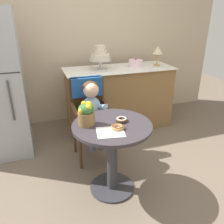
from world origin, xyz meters
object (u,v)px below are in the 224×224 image
at_px(donut_front, 122,119).
at_px(table_lamp, 158,51).
at_px(round_layer_cake, 136,63).
at_px(cafe_table, 112,145).
at_px(seated_child, 92,107).
at_px(flower_vase, 86,113).
at_px(wicker_chair, 89,106).
at_px(donut_mid, 118,127).
at_px(tiered_cake_stand, 100,55).

xyz_separation_m(donut_front, table_lamp, (1.02, 1.24, 0.38)).
height_order(donut_front, round_layer_cake, round_layer_cake).
bearing_deg(table_lamp, donut_front, -129.45).
relative_size(cafe_table, donut_front, 6.60).
xyz_separation_m(seated_child, flower_vase, (-0.17, -0.47, 0.15)).
relative_size(wicker_chair, flower_vase, 4.37).
relative_size(seated_child, flower_vase, 3.33).
height_order(flower_vase, round_layer_cake, round_layer_cake).
bearing_deg(cafe_table, wicker_chair, 94.06).
bearing_deg(round_layer_cake, cafe_table, -121.53).
distance_m(cafe_table, wicker_chair, 0.70).
distance_m(wicker_chair, donut_mid, 0.80).
height_order(cafe_table, flower_vase, flower_vase).
relative_size(flower_vase, table_lamp, 0.77).
height_order(donut_mid, table_lamp, table_lamp).
distance_m(cafe_table, table_lamp, 1.80).
bearing_deg(tiered_cake_stand, seated_child, -112.64).
relative_size(wicker_chair, seated_child, 1.31).
xyz_separation_m(flower_vase, table_lamp, (1.34, 1.20, 0.29)).
bearing_deg(flower_vase, seated_child, 70.48).
height_order(tiered_cake_stand, table_lamp, tiered_cake_stand).
bearing_deg(round_layer_cake, seated_child, -137.97).
distance_m(cafe_table, donut_front, 0.25).
relative_size(donut_front, round_layer_cake, 0.53).
bearing_deg(wicker_chair, table_lamp, 24.57).
height_order(wicker_chair, flower_vase, wicker_chair).
relative_size(wicker_chair, round_layer_cake, 4.65).
bearing_deg(donut_front, round_layer_cake, 61.31).
bearing_deg(flower_vase, donut_mid, -35.83).
height_order(wicker_chair, donut_front, wicker_chair).
distance_m(round_layer_cake, table_lamp, 0.37).
bearing_deg(seated_child, round_layer_cake, 42.03).
bearing_deg(flower_vase, cafe_table, -17.38).
height_order(donut_mid, flower_vase, flower_vase).
xyz_separation_m(wicker_chair, seated_child, (0.00, -0.16, 0.04)).
distance_m(wicker_chair, seated_child, 0.16).
height_order(donut_front, donut_mid, same).
xyz_separation_m(wicker_chair, round_layer_cake, (0.84, 0.60, 0.31)).
bearing_deg(seated_child, cafe_table, -84.77).
bearing_deg(wicker_chair, round_layer_cake, 33.86).
bearing_deg(donut_mid, flower_vase, 144.17).
height_order(donut_front, tiered_cake_stand, tiered_cake_stand).
xyz_separation_m(donut_mid, round_layer_cake, (0.78, 1.39, 0.21)).
bearing_deg(tiered_cake_stand, wicker_chair, -117.64).
bearing_deg(seated_child, donut_mid, -84.10).
height_order(wicker_chair, table_lamp, table_lamp).
xyz_separation_m(wicker_chair, donut_front, (0.15, -0.66, 0.10)).
xyz_separation_m(cafe_table, seated_child, (-0.05, 0.53, 0.17)).
xyz_separation_m(donut_mid, tiered_cake_stand, (0.25, 1.40, 0.36)).
distance_m(cafe_table, seated_child, 0.56).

